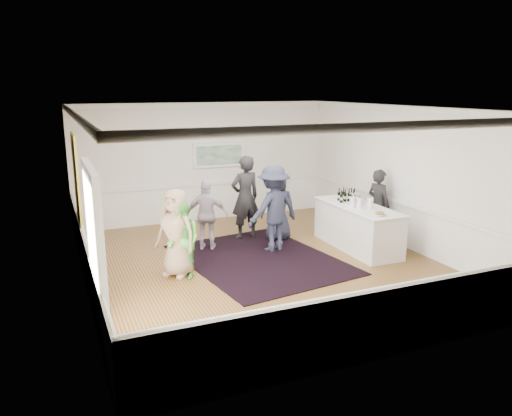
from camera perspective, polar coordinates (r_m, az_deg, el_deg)
name	(u,v)px	position (r m, az deg, el deg)	size (l,w,h in m)	color
floor	(263,265)	(10.43, 0.86, -6.49)	(8.00, 8.00, 0.00)	brown
ceiling	(264,108)	(9.79, 0.93, 11.37)	(7.00, 8.00, 0.02)	white
wall_left	(80,205)	(9.19, -19.52, 0.34)	(0.02, 8.00, 3.20)	white
wall_right	(405,177)	(11.82, 16.66, 3.39)	(0.02, 8.00, 3.20)	white
wall_back	(205,162)	(13.69, -5.88, 5.24)	(7.00, 0.02, 3.20)	white
wall_front	(389,247)	(6.64, 14.95, -4.30)	(7.00, 0.02, 3.20)	white
wainscoting	(264,242)	(10.27, 0.87, -3.87)	(7.00, 8.00, 1.00)	white
mirror	(77,181)	(10.43, -19.82, 2.95)	(0.05, 1.25, 1.85)	yellow
doorway	(94,246)	(7.40, -17.99, -4.14)	(0.10, 1.78, 2.56)	white
landscape_painting	(219,155)	(13.73, -4.23, 6.06)	(1.44, 0.06, 0.66)	white
area_rug	(259,259)	(10.71, 0.38, -5.88)	(2.89, 3.79, 0.02)	black
serving_table	(357,227)	(11.57, 11.49, -2.11)	(0.93, 2.45, 0.99)	silver
bartender	(378,205)	(12.17, 13.80, 0.32)	(0.63, 0.41, 1.72)	black
guest_tan	(176,233)	(9.72, -9.13, -2.82)	(0.84, 0.55, 1.73)	tan
guest_green	(183,240)	(9.65, -8.35, -3.66)	(0.72, 0.56, 1.49)	#59C34E
guest_lilac	(207,215)	(11.22, -5.60, -0.81)	(0.94, 0.39, 1.60)	#B3A6BA
guest_dark_a	(274,209)	(11.07, 2.02, -0.07)	(1.25, 0.72, 1.93)	#212438
guest_dark_b	(245,197)	(11.97, -1.25, 1.22)	(0.74, 0.48, 2.02)	black
guest_navy	(278,206)	(11.91, 2.54, 0.22)	(0.80, 0.52, 1.64)	#212438
wine_bottles	(347,194)	(11.85, 10.38, 1.53)	(0.50, 0.33, 0.31)	black
juice_pitchers	(361,203)	(11.22, 11.86, 0.59)	(0.41, 0.36, 0.24)	#66A93C
ice_bucket	(355,199)	(11.58, 11.22, 1.01)	(0.26, 0.26, 0.24)	silver
nut_bowl	(380,214)	(10.66, 13.95, -0.67)	(0.25, 0.25, 0.07)	white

